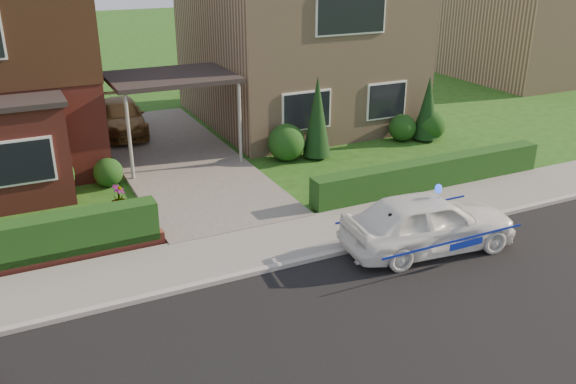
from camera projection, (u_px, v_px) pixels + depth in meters
ground at (354, 347)px, 10.65m from camera, size 120.00×120.00×0.00m
road at (354, 347)px, 10.65m from camera, size 60.00×6.00×0.02m
kerb at (280, 266)px, 13.17m from camera, size 60.00×0.16×0.12m
sidewalk at (261, 246)px, 14.04m from camera, size 60.00×2.00×0.10m
driveway at (176, 158)px, 19.79m from camera, size 3.80×12.00×0.12m
house_right at (296, 24)px, 23.25m from camera, size 7.50×8.06×7.25m
carport_link at (171, 79)px, 18.76m from camera, size 3.80×3.00×2.77m
hedge_right at (429, 189)px, 17.44m from camera, size 7.50×0.55×0.80m
shrub_left_mid at (49, 176)px, 16.53m from camera, size 1.32×1.32×1.32m
shrub_left_near at (108, 172)px, 17.52m from camera, size 0.84×0.84×0.84m
shrub_right_near at (286, 142)px, 19.54m from camera, size 1.20×1.20×1.20m
shrub_right_mid at (402, 128)px, 21.52m from camera, size 0.96×0.96×0.96m
shrub_right_far at (431, 125)px, 21.65m from camera, size 1.08×1.08×1.08m
conifer_a at (317, 119)px, 19.51m from camera, size 0.90×0.90×2.60m
conifer_b at (427, 110)px, 21.35m from camera, size 0.90×0.90×2.20m
neighbour_right at (527, 26)px, 31.03m from camera, size 6.50×7.00×5.20m
police_car at (428, 223)px, 13.75m from camera, size 3.70×4.16×1.53m
driveway_car at (121, 117)px, 22.06m from camera, size 2.00×4.07×1.14m
potted_plant_c at (119, 199)px, 15.81m from camera, size 0.55×0.55×0.74m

